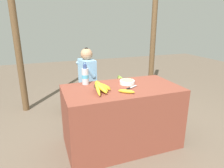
# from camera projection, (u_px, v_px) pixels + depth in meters

# --- Properties ---
(ground_plane) EXTENTS (12.00, 12.00, 0.00)m
(ground_plane) POSITION_uv_depth(u_px,v_px,m) (121.00, 143.00, 2.63)
(ground_plane) COLOR brown
(market_counter) EXTENTS (1.40, 0.75, 0.77)m
(market_counter) POSITION_uv_depth(u_px,v_px,m) (122.00, 116.00, 2.52)
(market_counter) COLOR brown
(market_counter) RESTS_ON ground_plane
(banana_bunch_ripe) EXTENTS (0.22, 0.34, 0.15)m
(banana_bunch_ripe) POSITION_uv_depth(u_px,v_px,m) (100.00, 86.00, 2.23)
(banana_bunch_ripe) COLOR #4C381E
(banana_bunch_ripe) RESTS_ON market_counter
(serving_bowl) EXTENTS (0.19, 0.19, 0.05)m
(serving_bowl) POSITION_uv_depth(u_px,v_px,m) (127.00, 82.00, 2.53)
(serving_bowl) COLOR white
(serving_bowl) RESTS_ON market_counter
(water_bottle) EXTENTS (0.09, 0.09, 0.29)m
(water_bottle) POSITION_uv_depth(u_px,v_px,m) (85.00, 76.00, 2.49)
(water_bottle) COLOR silver
(water_bottle) RESTS_ON market_counter
(loose_banana_front) EXTENTS (0.17, 0.15, 0.04)m
(loose_banana_front) POSITION_uv_depth(u_px,v_px,m) (126.00, 91.00, 2.20)
(loose_banana_front) COLOR gold
(loose_banana_front) RESTS_ON market_counter
(knife) EXTENTS (0.18, 0.11, 0.02)m
(knife) POSITION_uv_depth(u_px,v_px,m) (130.00, 88.00, 2.36)
(knife) COLOR #BCBCC1
(knife) RESTS_ON market_counter
(wooden_bench) EXTENTS (1.35, 0.32, 0.45)m
(wooden_bench) POSITION_uv_depth(u_px,v_px,m) (100.00, 89.00, 3.59)
(wooden_bench) COLOR brown
(wooden_bench) RESTS_ON ground_plane
(seated_vendor) EXTENTS (0.44, 0.42, 1.13)m
(seated_vendor) POSITION_uv_depth(u_px,v_px,m) (85.00, 75.00, 3.38)
(seated_vendor) COLOR #473828
(seated_vendor) RESTS_ON ground_plane
(banana_bunch_green) EXTENTS (0.20, 0.29, 0.15)m
(banana_bunch_green) POSITION_uv_depth(u_px,v_px,m) (120.00, 79.00, 3.68)
(banana_bunch_green) COLOR #4C381E
(banana_bunch_green) RESTS_ON wooden_bench
(support_post_near) EXTENTS (0.11, 0.11, 2.75)m
(support_post_near) POSITION_uv_depth(u_px,v_px,m) (16.00, 32.00, 3.21)
(support_post_near) COLOR brown
(support_post_near) RESTS_ON ground_plane
(support_post_far) EXTENTS (0.11, 0.11, 2.75)m
(support_post_far) POSITION_uv_depth(u_px,v_px,m) (154.00, 30.00, 4.06)
(support_post_far) COLOR brown
(support_post_far) RESTS_ON ground_plane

